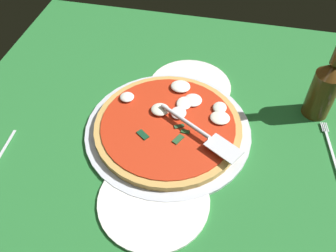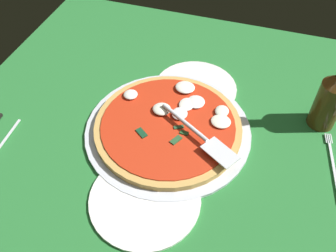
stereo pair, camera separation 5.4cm
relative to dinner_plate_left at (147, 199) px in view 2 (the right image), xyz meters
The scene contains 8 objects.
ground_plane 16.58cm from the dinner_plate_left, ahead, with size 111.34×111.34×0.80cm, color #266E30.
checker_pattern 16.56cm from the dinner_plate_left, ahead, with size 111.34×111.34×0.10cm.
pizza_pan 19.61cm from the dinner_plate_left, ahead, with size 40.24×40.24×1.15cm, color silver.
dinner_plate_left is the anchor object (origin of this frame).
dinner_plate_right 36.41cm from the dinner_plate_left, ahead, with size 22.27×22.27×1.00cm, color white.
pizza 20.11cm from the dinner_plate_left, ahead, with size 35.54×35.54×3.14cm.
pizza_server 18.78cm from the dinner_plate_left, 20.69° to the right, with size 14.24×21.02×1.00cm.
beer_bottle 48.38cm from the dinner_plate_left, 44.79° to the right, with size 6.57×6.57×23.27cm.
Camera 2 is at (-51.73, -16.34, 66.71)cm, focal length 38.34 mm.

